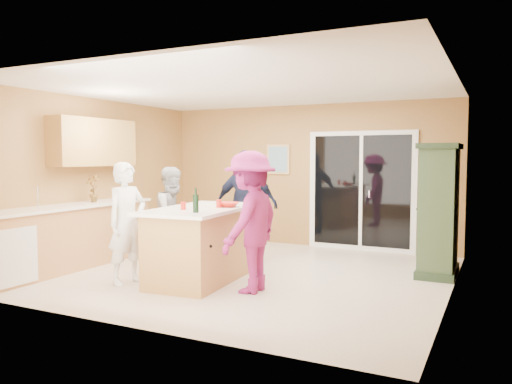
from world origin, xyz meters
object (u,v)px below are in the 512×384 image
at_px(woman_white, 127,223).
at_px(woman_navy, 246,205).
at_px(green_hutch, 439,211).
at_px(woman_grey, 174,216).
at_px(woman_magenta, 251,222).
at_px(kitchen_island, 202,246).

bearing_deg(woman_white, woman_navy, -7.21).
height_order(green_hutch, woman_grey, green_hutch).
relative_size(woman_grey, woman_magenta, 0.87).
relative_size(woman_white, woman_navy, 0.90).
xyz_separation_m(woman_white, woman_magenta, (1.61, 0.35, 0.07)).
xyz_separation_m(kitchen_island, woman_white, (-0.78, -0.56, 0.33)).
bearing_deg(woman_magenta, woman_white, -76.57).
bearing_deg(woman_white, kitchen_island, -42.13).
height_order(woman_white, woman_grey, woman_white).
distance_m(woman_white, woman_grey, 1.16).
bearing_deg(kitchen_island, woman_white, -148.24).
bearing_deg(woman_grey, green_hutch, -59.56).
xyz_separation_m(green_hutch, woman_white, (-3.57, -2.29, -0.10)).
height_order(green_hutch, woman_magenta, green_hutch).
distance_m(kitchen_island, woman_white, 1.02).
height_order(kitchen_island, woman_grey, woman_grey).
bearing_deg(woman_white, woman_magenta, -65.69).
bearing_deg(woman_magenta, woman_navy, -149.95).
bearing_deg(woman_navy, woman_magenta, 109.93).
bearing_deg(green_hutch, kitchen_island, -148.33).
height_order(kitchen_island, woman_magenta, woman_magenta).
relative_size(kitchen_island, green_hutch, 1.05).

